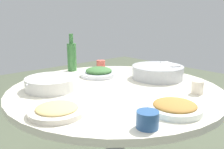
% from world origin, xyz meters
% --- Properties ---
extents(round_dining_table, '(1.15, 1.15, 0.76)m').
position_xyz_m(round_dining_table, '(0.00, 0.00, 0.64)').
color(round_dining_table, '#99999E').
rests_on(round_dining_table, ground).
extents(rice_bowl, '(0.32, 0.32, 0.09)m').
position_xyz_m(rice_bowl, '(0.33, -0.03, 0.80)').
color(rice_bowl, '#B2B5BA').
rests_on(rice_bowl, round_dining_table).
extents(soup_bowl, '(0.30, 0.28, 0.06)m').
position_xyz_m(soup_bowl, '(-0.28, 0.20, 0.79)').
color(soup_bowl, silver).
rests_on(soup_bowl, round_dining_table).
extents(dish_tofu_braise, '(0.23, 0.23, 0.04)m').
position_xyz_m(dish_tofu_braise, '(-0.05, -0.42, 0.78)').
color(dish_tofu_braise, white).
rests_on(dish_tofu_braise, round_dining_table).
extents(dish_greens, '(0.24, 0.24, 0.06)m').
position_xyz_m(dish_greens, '(0.09, 0.26, 0.79)').
color(dish_greens, silver).
rests_on(dish_greens, round_dining_table).
extents(dish_noodles, '(0.23, 0.23, 0.04)m').
position_xyz_m(dish_noodles, '(-0.42, -0.12, 0.78)').
color(dish_noodles, silver).
rests_on(dish_noodles, round_dining_table).
extents(green_bottle, '(0.06, 0.06, 0.26)m').
position_xyz_m(green_bottle, '(0.05, 0.51, 0.87)').
color(green_bottle, '#3B773A').
rests_on(green_bottle, round_dining_table).
extents(tea_cup_near, '(0.06, 0.06, 0.06)m').
position_xyz_m(tea_cup_near, '(0.27, 0.46, 0.79)').
color(tea_cup_near, '#C25044').
rests_on(tea_cup_near, round_dining_table).
extents(tea_cup_far, '(0.06, 0.06, 0.07)m').
position_xyz_m(tea_cup_far, '(0.24, -0.35, 0.79)').
color(tea_cup_far, beige).
rests_on(tea_cup_far, round_dining_table).
extents(tea_cup_side, '(0.08, 0.08, 0.06)m').
position_xyz_m(tea_cup_side, '(-0.25, -0.44, 0.79)').
color(tea_cup_side, '#2C548B').
rests_on(tea_cup_side, round_dining_table).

